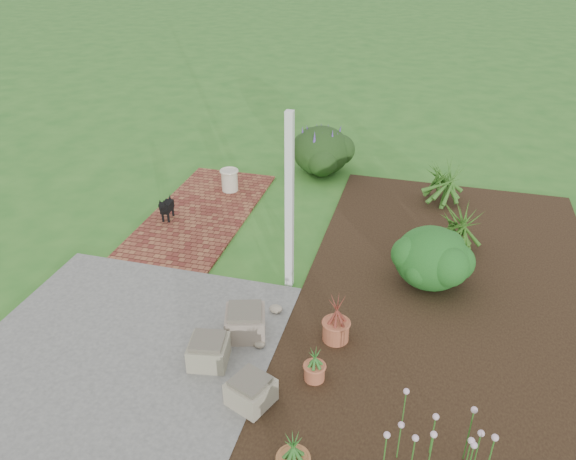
% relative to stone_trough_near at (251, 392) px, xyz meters
% --- Properties ---
extents(ground, '(80.00, 80.00, 0.00)m').
position_rel_stone_trough_near_xyz_m(ground, '(-0.48, 2.12, -0.18)').
color(ground, '#2B6A21').
rests_on(ground, ground).
extents(concrete_patio, '(3.50, 3.50, 0.04)m').
position_rel_stone_trough_near_xyz_m(concrete_patio, '(-1.73, 0.37, -0.16)').
color(concrete_patio, '#5A5A58').
rests_on(concrete_patio, ground).
extents(brick_path, '(1.60, 3.50, 0.04)m').
position_rel_stone_trough_near_xyz_m(brick_path, '(-2.18, 3.87, -0.16)').
color(brick_path, maroon).
rests_on(brick_path, ground).
extents(garden_bed, '(4.00, 7.00, 0.03)m').
position_rel_stone_trough_near_xyz_m(garden_bed, '(2.02, 2.62, -0.16)').
color(garden_bed, black).
rests_on(garden_bed, ground).
extents(veranda_post, '(0.10, 0.10, 2.50)m').
position_rel_stone_trough_near_xyz_m(veranda_post, '(-0.18, 2.22, 1.07)').
color(veranda_post, white).
rests_on(veranda_post, ground).
extents(stone_trough_near, '(0.54, 0.54, 0.28)m').
position_rel_stone_trough_near_xyz_m(stone_trough_near, '(0.00, 0.00, 0.00)').
color(stone_trough_near, gray).
rests_on(stone_trough_near, concrete_patio).
extents(stone_trough_mid, '(0.49, 0.49, 0.29)m').
position_rel_stone_trough_near_xyz_m(stone_trough_mid, '(-0.65, 0.45, 0.01)').
color(stone_trough_mid, gray).
rests_on(stone_trough_mid, concrete_patio).
extents(stone_trough_far, '(0.59, 0.59, 0.32)m').
position_rel_stone_trough_near_xyz_m(stone_trough_far, '(-0.41, 1.02, 0.02)').
color(stone_trough_far, gray).
rests_on(stone_trough_far, concrete_patio).
extents(black_dog, '(0.17, 0.47, 0.40)m').
position_rel_stone_trough_near_xyz_m(black_dog, '(-2.62, 3.44, 0.10)').
color(black_dog, black).
rests_on(black_dog, brick_path).
extents(cream_ceramic_urn, '(0.36, 0.36, 0.40)m').
position_rel_stone_trough_near_xyz_m(cream_ceramic_urn, '(-2.01, 4.80, 0.06)').
color(cream_ceramic_urn, beige).
rests_on(cream_ceramic_urn, brick_path).
extents(evergreen_shrub, '(1.18, 1.18, 0.86)m').
position_rel_stone_trough_near_xyz_m(evergreen_shrub, '(1.69, 2.73, 0.28)').
color(evergreen_shrub, '#104217').
rests_on(evergreen_shrub, garden_bed).
extents(agapanthus_clump_back, '(1.12, 1.12, 0.84)m').
position_rel_stone_trough_near_xyz_m(agapanthus_clump_back, '(2.03, 3.80, 0.27)').
color(agapanthus_clump_back, '#11370D').
rests_on(agapanthus_clump_back, garden_bed).
extents(agapanthus_clump_front, '(1.20, 1.20, 0.91)m').
position_rel_stone_trough_near_xyz_m(agapanthus_clump_front, '(1.77, 5.36, 0.31)').
color(agapanthus_clump_front, '#123F15').
rests_on(agapanthus_clump_front, garden_bed).
extents(pink_flower_patch, '(1.36, 1.36, 0.71)m').
position_rel_stone_trough_near_xyz_m(pink_flower_patch, '(1.91, -0.29, 0.21)').
color(pink_flower_patch, '#113D0F').
rests_on(pink_flower_patch, garden_bed).
extents(terracotta_pot_bronze, '(0.40, 0.40, 0.26)m').
position_rel_stone_trough_near_xyz_m(terracotta_pot_bronze, '(0.67, 1.23, -0.02)').
color(terracotta_pot_bronze, '#A75738').
rests_on(terracotta_pot_bronze, garden_bed).
extents(terracotta_pot_small_left, '(0.29, 0.29, 0.19)m').
position_rel_stone_trough_near_xyz_m(terracotta_pot_small_left, '(0.56, 0.51, -0.05)').
color(terracotta_pot_small_left, '#AC593A').
rests_on(terracotta_pot_small_left, garden_bed).
extents(purple_flowering_bush, '(1.47, 1.47, 0.95)m').
position_rel_stone_trough_near_xyz_m(purple_flowering_bush, '(-0.59, 6.16, 0.30)').
color(purple_flowering_bush, black).
rests_on(purple_flowering_bush, ground).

